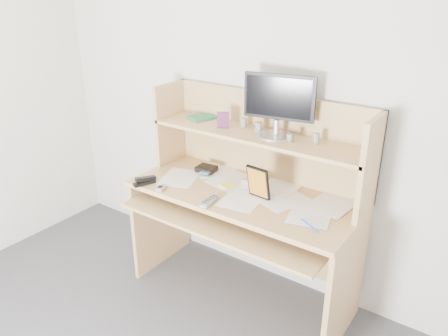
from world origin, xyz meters
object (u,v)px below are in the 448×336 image
Objects in this scene: desk at (250,196)px; keyboard at (209,203)px; tv_remote at (209,201)px; game_case at (258,182)px; monitor at (278,104)px.

keyboard is (-0.18, -0.17, -0.03)m from desk.
game_case is at bearing 35.58° from tv_remote.
tv_remote is 0.39× the size of monitor.
tv_remote is (-0.08, -0.31, 0.07)m from desk.
monitor is at bearing 35.50° from keyboard.
keyboard is 2.88× the size of tv_remote.
tv_remote is at bearing -126.75° from monitor.
desk is at bearing -150.56° from monitor.
desk is 3.37× the size of monitor.
game_case is (0.30, 0.07, 0.19)m from keyboard.
monitor reaches higher than tv_remote.
monitor is (0.30, 0.27, 0.61)m from keyboard.
desk is at bearing 65.58° from tv_remote.
keyboard is 0.36m from game_case.
monitor is at bearing 40.01° from desk.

